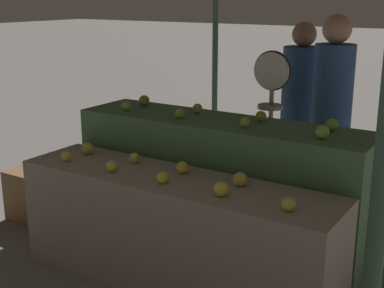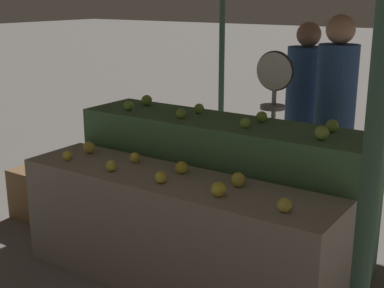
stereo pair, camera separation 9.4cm
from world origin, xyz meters
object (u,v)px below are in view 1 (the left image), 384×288
Objects in this scene: person_vendor_at_scale at (332,106)px; person_customer_left at (301,100)px; produce_scale at (271,100)px; wooden_crate_side at (40,193)px.

person_vendor_at_scale is 0.58m from person_customer_left.
produce_scale is 0.75m from person_customer_left.
person_customer_left is at bearing 43.39° from wooden_crate_side.
person_customer_left is at bearing 92.71° from produce_scale.
wooden_crate_side is at bearing 0.42° from person_vendor_at_scale.
produce_scale is 3.37× the size of wooden_crate_side.
wooden_crate_side is (-2.15, -1.23, -0.81)m from person_vendor_at_scale.
wooden_crate_side is (-1.73, -1.63, -0.74)m from person_customer_left.
person_customer_left reaches higher than wooden_crate_side.
produce_scale reaches higher than wooden_crate_side.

